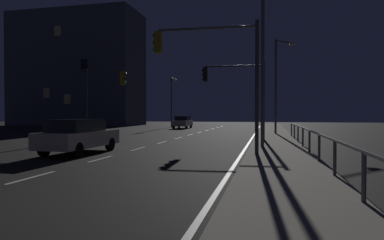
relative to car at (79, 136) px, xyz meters
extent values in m
plane|color=black|center=(1.94, 6.92, -0.82)|extent=(112.00, 112.00, 0.00)
cube|color=gray|center=(8.97, 6.92, -0.75)|extent=(2.81, 77.00, 0.14)
cube|color=silver|center=(1.94, -5.58, -0.82)|extent=(0.14, 2.00, 0.01)
cube|color=silver|center=(1.94, -1.58, -0.82)|extent=(0.14, 2.00, 0.01)
cube|color=silver|center=(1.94, 2.42, -0.82)|extent=(0.14, 2.00, 0.01)
cube|color=silver|center=(1.94, 6.42, -0.82)|extent=(0.14, 2.00, 0.01)
cube|color=silver|center=(1.94, 10.42, -0.82)|extent=(0.14, 2.00, 0.01)
cube|color=silver|center=(1.94, 14.42, -0.82)|extent=(0.14, 2.00, 0.01)
cube|color=silver|center=(1.94, 18.42, -0.82)|extent=(0.14, 2.00, 0.01)
cube|color=silver|center=(1.94, 22.42, -0.82)|extent=(0.14, 2.00, 0.01)
cube|color=silver|center=(1.94, 26.42, -0.82)|extent=(0.14, 2.00, 0.01)
cube|color=silver|center=(1.94, 30.42, -0.82)|extent=(0.14, 2.00, 0.01)
cube|color=silver|center=(1.94, 34.42, -0.82)|extent=(0.14, 2.00, 0.01)
cube|color=silver|center=(7.32, 11.92, -0.82)|extent=(0.14, 53.00, 0.01)
cube|color=beige|center=(0.00, 0.07, -0.15)|extent=(1.93, 4.44, 0.70)
cube|color=#1E2328|center=(0.00, -0.18, 0.47)|extent=(1.66, 2.50, 0.55)
cylinder|color=black|center=(-0.76, 1.49, -0.50)|extent=(0.24, 0.65, 0.64)
cylinder|color=black|center=(0.84, 1.46, -0.50)|extent=(0.24, 0.65, 0.64)
cylinder|color=black|center=(-0.83, -1.32, -0.50)|extent=(0.24, 0.65, 0.64)
cylinder|color=black|center=(0.77, -1.36, -0.50)|extent=(0.24, 0.65, 0.64)
cube|color=beige|center=(-2.06, 27.25, -0.15)|extent=(1.93, 4.44, 0.70)
cube|color=#1E2328|center=(-2.07, 27.50, 0.47)|extent=(1.66, 2.50, 0.55)
cylinder|color=black|center=(-1.23, 25.86, -0.50)|extent=(0.24, 0.65, 0.64)
cylinder|color=black|center=(-2.82, 25.82, -0.50)|extent=(0.24, 0.65, 0.64)
cylinder|color=black|center=(-1.30, 28.67, -0.50)|extent=(0.24, 0.65, 0.64)
cylinder|color=black|center=(-2.89, 28.63, -0.50)|extent=(0.24, 0.65, 0.64)
cylinder|color=#4C4C51|center=(8.19, 8.80, 1.88)|extent=(0.16, 0.16, 5.12)
cylinder|color=#2D3033|center=(6.26, 8.66, 4.18)|extent=(3.87, 0.40, 0.11)
cube|color=black|center=(4.33, 8.52, 3.66)|extent=(0.30, 0.36, 0.95)
sphere|color=black|center=(4.18, 8.50, 3.96)|extent=(0.20, 0.20, 0.20)
sphere|color=black|center=(4.18, 8.50, 3.66)|extent=(0.20, 0.20, 0.20)
sphere|color=#19D84C|center=(4.18, 8.50, 3.36)|extent=(0.20, 0.20, 0.20)
cylinder|color=#2D3033|center=(-4.32, 8.14, 1.73)|extent=(0.16, 0.16, 5.10)
cylinder|color=#2D3033|center=(-2.92, 8.16, 4.03)|extent=(2.79, 0.15, 0.11)
cube|color=olive|center=(-1.53, 8.18, 3.50)|extent=(0.28, 0.34, 0.95)
sphere|color=black|center=(-1.37, 8.18, 3.80)|extent=(0.20, 0.20, 0.20)
sphere|color=black|center=(-1.37, 8.18, 3.50)|extent=(0.20, 0.20, 0.20)
sphere|color=#19D84C|center=(-1.37, 8.18, 3.20)|extent=(0.20, 0.20, 0.20)
cylinder|color=#38383D|center=(8.01, 0.51, 2.12)|extent=(0.16, 0.16, 5.61)
cylinder|color=#4C4C51|center=(5.87, 0.42, 4.67)|extent=(4.28, 0.28, 0.11)
cube|color=olive|center=(3.73, 0.34, 4.15)|extent=(0.29, 0.35, 0.95)
sphere|color=black|center=(3.57, 0.33, 4.45)|extent=(0.20, 0.20, 0.20)
sphere|color=black|center=(3.57, 0.33, 4.15)|extent=(0.20, 0.20, 0.20)
sphere|color=#19D84C|center=(3.57, 0.33, 3.85)|extent=(0.20, 0.20, 0.20)
cylinder|color=#4C4C51|center=(9.12, 16.06, 3.41)|extent=(0.18, 0.18, 8.18)
cylinder|color=#2D3033|center=(9.83, 16.85, 7.35)|extent=(1.48, 1.66, 0.10)
ellipsoid|color=#F9D172|center=(10.53, 17.65, 7.25)|extent=(0.56, 0.36, 0.24)
cylinder|color=#4C4C51|center=(-4.41, 30.32, 2.62)|extent=(0.18, 0.18, 6.88)
cylinder|color=#4C4C51|center=(-4.40, 31.14, 5.91)|extent=(0.11, 1.65, 0.10)
ellipsoid|color=#F9D172|center=(-4.39, 31.97, 5.81)|extent=(0.56, 0.36, 0.24)
cylinder|color=#4C4C51|center=(8.19, 3.69, 3.34)|extent=(0.18, 0.18, 8.05)
cylinder|color=#59595E|center=(10.23, -6.94, -0.21)|extent=(0.09, 0.09, 0.95)
cylinder|color=#59595E|center=(10.23, -4.12, -0.21)|extent=(0.09, 0.09, 0.95)
cylinder|color=#59595E|center=(10.23, -1.30, -0.21)|extent=(0.09, 0.09, 0.95)
cylinder|color=#59595E|center=(10.23, 1.52, -0.21)|extent=(0.09, 0.09, 0.95)
cylinder|color=#59595E|center=(10.23, 4.34, -0.21)|extent=(0.09, 0.09, 0.95)
cylinder|color=#59595E|center=(10.23, 7.16, -0.21)|extent=(0.09, 0.09, 0.95)
cylinder|color=#59595E|center=(10.23, 9.98, -0.21)|extent=(0.09, 0.09, 0.95)
cylinder|color=#59595E|center=(10.23, 12.80, -0.21)|extent=(0.09, 0.09, 0.95)
cube|color=slate|center=(10.23, 0.11, 0.27)|extent=(0.06, 25.38, 0.06)
cube|color=#4C515B|center=(-21.93, 35.65, 8.21)|extent=(20.60, 8.46, 18.06)
cube|color=#EACC7A|center=(-22.63, 31.39, 13.58)|extent=(1.10, 0.06, 1.50)
cube|color=#EACC7A|center=(-24.61, 31.39, 4.23)|extent=(1.10, 0.06, 1.50)
cube|color=#EACC7A|center=(-21.07, 31.39, 3.23)|extent=(1.10, 0.06, 1.50)
cube|color=black|center=(-18.22, 31.39, 8.41)|extent=(1.10, 0.06, 1.50)
camera|label=1|loc=(8.45, -13.82, 0.98)|focal=31.40mm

